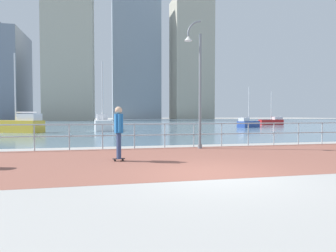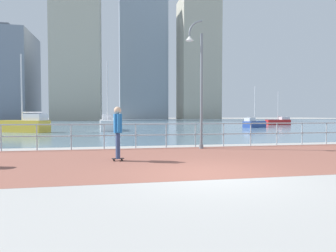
{
  "view_description": "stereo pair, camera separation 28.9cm",
  "coord_description": "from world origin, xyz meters",
  "px_view_note": "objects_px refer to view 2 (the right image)",
  "views": [
    {
      "loc": [
        -2.68,
        -6.97,
        1.51
      ],
      "look_at": [
        -0.37,
        3.68,
        1.1
      ],
      "focal_mm": 31.07,
      "sensor_mm": 36.0,
      "label": 1
    },
    {
      "loc": [
        -2.39,
        -7.02,
        1.51
      ],
      "look_at": [
        -0.37,
        3.68,
        1.1
      ],
      "focal_mm": 31.07,
      "sensor_mm": 36.0,
      "label": 2
    }
  ],
  "objects_px": {
    "lamppost": "(198,78)",
    "sailboat_white": "(254,124)",
    "sailboat_blue": "(24,125)",
    "sailboat_gray": "(108,124)",
    "sailboat_teal": "(279,122)",
    "skateboarder": "(118,128)"
  },
  "relations": [
    {
      "from": "sailboat_teal",
      "to": "sailboat_blue",
      "type": "xyz_separation_m",
      "value": [
        -33.03,
        -13.69,
        0.16
      ]
    },
    {
      "from": "sailboat_gray",
      "to": "sailboat_blue",
      "type": "height_order",
      "value": "sailboat_blue"
    },
    {
      "from": "lamppost",
      "to": "sailboat_gray",
      "type": "distance_m",
      "value": 17.41
    },
    {
      "from": "lamppost",
      "to": "sailboat_teal",
      "type": "xyz_separation_m",
      "value": [
        21.54,
        28.55,
        -2.68
      ]
    },
    {
      "from": "skateboarder",
      "to": "sailboat_teal",
      "type": "relative_size",
      "value": 0.35
    },
    {
      "from": "sailboat_gray",
      "to": "sailboat_white",
      "type": "xyz_separation_m",
      "value": [
        17.4,
        3.52,
        -0.16
      ]
    },
    {
      "from": "skateboarder",
      "to": "sailboat_blue",
      "type": "bearing_deg",
      "value": 113.9
    },
    {
      "from": "lamppost",
      "to": "sailboat_blue",
      "type": "bearing_deg",
      "value": 127.69
    },
    {
      "from": "lamppost",
      "to": "sailboat_white",
      "type": "distance_m",
      "value": 24.24
    },
    {
      "from": "sailboat_teal",
      "to": "sailboat_blue",
      "type": "relative_size",
      "value": 0.75
    },
    {
      "from": "sailboat_white",
      "to": "sailboat_gray",
      "type": "bearing_deg",
      "value": -168.56
    },
    {
      "from": "sailboat_white",
      "to": "sailboat_blue",
      "type": "relative_size",
      "value": 0.73
    },
    {
      "from": "sailboat_teal",
      "to": "skateboarder",
      "type": "bearing_deg",
      "value": -128.61
    },
    {
      "from": "skateboarder",
      "to": "sailboat_blue",
      "type": "relative_size",
      "value": 0.26
    },
    {
      "from": "sailboat_gray",
      "to": "sailboat_teal",
      "type": "xyz_separation_m",
      "value": [
        25.82,
        11.87,
        -0.15
      ]
    },
    {
      "from": "lamppost",
      "to": "sailboat_blue",
      "type": "relative_size",
      "value": 0.84
    },
    {
      "from": "lamppost",
      "to": "sailboat_blue",
      "type": "distance_m",
      "value": 18.96
    },
    {
      "from": "lamppost",
      "to": "sailboat_white",
      "type": "bearing_deg",
      "value": 57.02
    },
    {
      "from": "sailboat_gray",
      "to": "sailboat_teal",
      "type": "relative_size",
      "value": 1.31
    },
    {
      "from": "lamppost",
      "to": "sailboat_teal",
      "type": "distance_m",
      "value": 35.87
    },
    {
      "from": "lamppost",
      "to": "skateboarder",
      "type": "relative_size",
      "value": 3.21
    },
    {
      "from": "sailboat_gray",
      "to": "sailboat_teal",
      "type": "height_order",
      "value": "sailboat_gray"
    }
  ]
}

